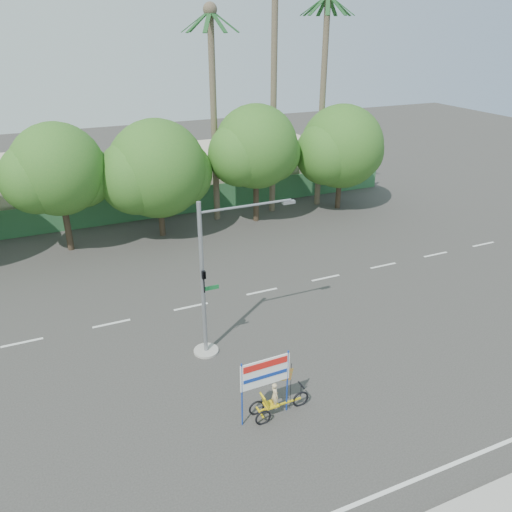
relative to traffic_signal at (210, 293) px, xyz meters
name	(u,v)px	position (x,y,z in m)	size (l,w,h in m)	color
ground	(298,392)	(2.20, -3.98, -2.92)	(120.00, 120.00, 0.00)	#33302D
fence	(164,204)	(2.20, 17.52, -1.92)	(38.00, 0.08, 2.00)	#336B3D
building_left	(15,190)	(-7.80, 22.02, -0.92)	(12.00, 8.00, 4.00)	beige
building_right	(241,168)	(10.20, 22.02, -1.12)	(14.00, 8.00, 3.60)	beige
tree_left	(57,173)	(-4.85, 14.02, 2.14)	(6.66, 5.60, 8.07)	#473828
tree_center	(157,172)	(1.14, 14.02, 1.55)	(7.62, 6.40, 7.85)	#473828
tree_right	(255,150)	(8.15, 14.02, 2.32)	(6.90, 5.80, 8.36)	#473828
tree_far_right	(341,149)	(15.15, 14.02, 1.73)	(7.38, 6.20, 7.94)	#473828
palm_tall	(274,67)	(10.20, 15.52, 7.55)	(3.73, 3.79, 17.45)	#70604C
palm_mid	(323,81)	(14.20, 15.52, 6.48)	(3.73, 3.79, 15.45)	#70604C
palm_short	(213,95)	(5.70, 15.52, 5.94)	(3.73, 3.79, 14.45)	#70604C
traffic_signal	(210,293)	(0.00, 0.00, 0.00)	(4.72, 1.10, 7.00)	gray
trike_billboard	(272,391)	(0.68, -4.71, -1.81)	(2.80, 0.65, 2.75)	black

